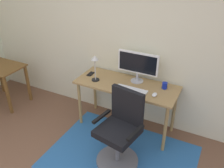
% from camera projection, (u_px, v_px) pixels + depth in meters
% --- Properties ---
extents(wall_back, '(6.00, 0.10, 2.60)m').
position_uv_depth(wall_back, '(124.00, 36.00, 3.47)').
color(wall_back, beige).
rests_on(wall_back, ground).
extents(area_rug, '(1.86, 1.33, 0.01)m').
position_uv_depth(area_rug, '(121.00, 157.00, 3.20)').
color(area_rug, '#2A609B').
rests_on(area_rug, ground).
extents(desk, '(1.43, 0.57, 0.75)m').
position_uv_depth(desk, '(126.00, 89.00, 3.42)').
color(desk, '#A17D4A').
rests_on(desk, ground).
extents(monitor, '(0.57, 0.18, 0.43)m').
position_uv_depth(monitor, '(138.00, 64.00, 3.32)').
color(monitor, '#B2B2B7').
rests_on(monitor, desk).
extents(keyboard, '(0.43, 0.13, 0.02)m').
position_uv_depth(keyboard, '(131.00, 90.00, 3.23)').
color(keyboard, white).
rests_on(keyboard, desk).
extents(computer_mouse, '(0.06, 0.10, 0.03)m').
position_uv_depth(computer_mouse, '(155.00, 95.00, 3.10)').
color(computer_mouse, white).
rests_on(computer_mouse, desk).
extents(coffee_cup, '(0.07, 0.07, 0.09)m').
position_uv_depth(coffee_cup, '(165.00, 86.00, 3.25)').
color(coffee_cup, '#12269B').
rests_on(coffee_cup, desk).
extents(cell_phone, '(0.07, 0.14, 0.01)m').
position_uv_depth(cell_phone, '(91.00, 74.00, 3.64)').
color(cell_phone, black).
rests_on(cell_phone, desk).
extents(desk_lamp, '(0.11, 0.11, 0.38)m').
position_uv_depth(desk_lamp, '(95.00, 63.00, 3.35)').
color(desk_lamp, black).
rests_on(desk_lamp, desk).
extents(office_chair, '(0.58, 0.53, 0.99)m').
position_uv_depth(office_chair, '(120.00, 135.00, 2.96)').
color(office_chair, slate).
rests_on(office_chair, ground).
extents(side_table, '(0.76, 0.53, 0.70)m').
position_uv_depth(side_table, '(1.00, 72.00, 4.08)').
color(side_table, brown).
rests_on(side_table, ground).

